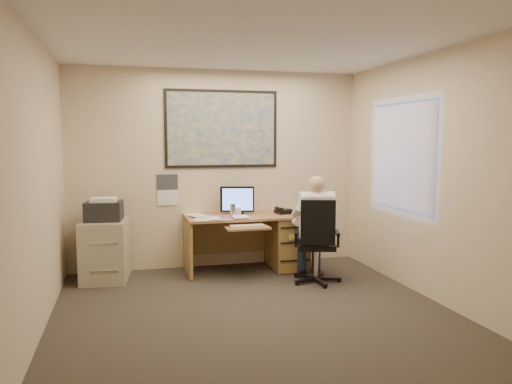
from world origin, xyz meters
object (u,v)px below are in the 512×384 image
object	(u,v)px
filing_cabinet	(105,245)
person	(316,229)
desk	(269,236)
office_chair	(319,258)

from	to	relation	value
filing_cabinet	person	world-z (taller)	person
desk	person	xyz separation A→B (m)	(0.38, -0.75, 0.22)
filing_cabinet	person	xyz separation A→B (m)	(2.52, -0.70, 0.21)
filing_cabinet	person	size ratio (longest dim) A/B	0.80
desk	person	bearing A→B (deg)	-63.24
office_chair	person	distance (m)	0.36
desk	filing_cabinet	size ratio (longest dim) A/B	1.53
filing_cabinet	office_chair	world-z (taller)	office_chair
office_chair	person	xyz separation A→B (m)	(-0.01, 0.08, 0.35)
office_chair	person	bearing A→B (deg)	118.41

